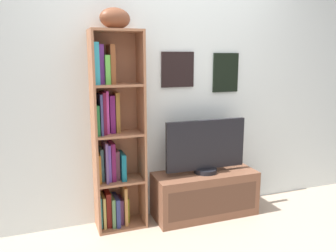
{
  "coord_description": "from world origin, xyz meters",
  "views": [
    {
      "loc": [
        -1.04,
        -1.91,
        1.53
      ],
      "look_at": [
        -0.03,
        0.85,
        0.93
      ],
      "focal_mm": 36.65,
      "sensor_mm": 36.0,
      "label": 1
    }
  ],
  "objects_px": {
    "football": "(115,18)",
    "bookshelf": "(113,140)",
    "television": "(206,147)",
    "tv_stand": "(205,194)"
  },
  "relations": [
    {
      "from": "football",
      "to": "television",
      "type": "height_order",
      "value": "football"
    },
    {
      "from": "bookshelf",
      "to": "football",
      "type": "xyz_separation_m",
      "value": [
        0.04,
        -0.03,
        1.02
      ]
    },
    {
      "from": "football",
      "to": "bookshelf",
      "type": "bearing_deg",
      "value": 146.11
    },
    {
      "from": "football",
      "to": "tv_stand",
      "type": "distance_m",
      "value": 1.81
    },
    {
      "from": "tv_stand",
      "to": "television",
      "type": "xyz_separation_m",
      "value": [
        -0.0,
        0.0,
        0.47
      ]
    },
    {
      "from": "tv_stand",
      "to": "football",
      "type": "bearing_deg",
      "value": 175.61
    },
    {
      "from": "football",
      "to": "tv_stand",
      "type": "bearing_deg",
      "value": -4.39
    },
    {
      "from": "football",
      "to": "television",
      "type": "bearing_deg",
      "value": -4.32
    },
    {
      "from": "football",
      "to": "television",
      "type": "distance_m",
      "value": 1.41
    },
    {
      "from": "television",
      "to": "tv_stand",
      "type": "bearing_deg",
      "value": -90.0
    }
  ]
}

